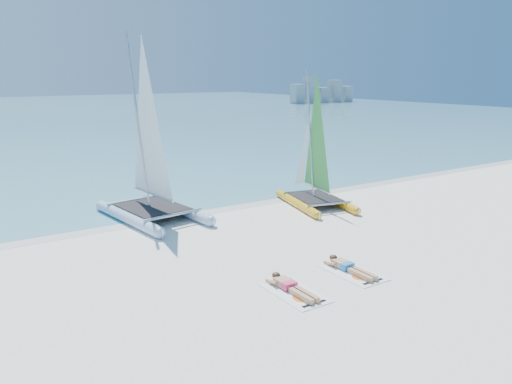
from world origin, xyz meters
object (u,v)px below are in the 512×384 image
Objects in this scene: catamaran_yellow at (312,161)px; towel_a at (295,293)px; catamaran_blue at (149,163)px; sunbather_a at (290,286)px; towel_b at (353,273)px; sunbather_b at (348,267)px.

catamaran_yellow is 9.25m from towel_a.
sunbather_a is at bearing -94.04° from catamaran_blue.
towel_b is 1.07× the size of sunbather_b.
towel_a is 1.07× the size of sunbather_a.
sunbather_a is 0.93× the size of towel_b.
towel_a is 1.00× the size of towel_b.
catamaran_yellow is (6.50, -1.64, -0.31)m from catamaran_blue.
towel_b is (2.14, 0.15, 0.00)m from towel_a.
sunbather_a is 1.00× the size of sunbather_b.
catamaran_blue is 8.45m from sunbather_a.
catamaran_yellow is 3.34× the size of sunbather_a.
towel_b is (2.14, -0.04, -0.11)m from sunbather_a.
catamaran_blue is 4.12× the size of sunbather_b.
catamaran_blue is 8.68m from sunbather_b.
sunbather_b is (2.58, -8.05, -2.01)m from catamaran_blue.
catamaran_yellow is at bearing 48.10° from towel_a.
sunbather_a is at bearing 90.00° from towel_a.
catamaran_blue is 3.85× the size of towel_a.
towel_a is at bearing -94.11° from catamaran_blue.
sunbather_b is at bearing 9.23° from towel_a.
catamaran_yellow is 9.09m from sunbather_a.
catamaran_blue is 8.67m from towel_a.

